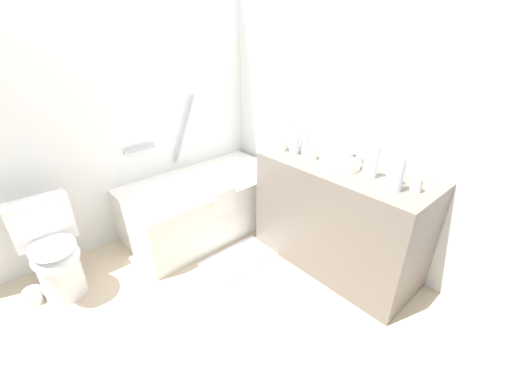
{
  "coord_description": "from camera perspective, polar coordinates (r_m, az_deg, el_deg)",
  "views": [
    {
      "loc": [
        -0.81,
        -1.34,
        1.75
      ],
      "look_at": [
        0.68,
        0.32,
        0.59
      ],
      "focal_mm": 22.6,
      "sensor_mm": 36.0,
      "label": 1
    }
  ],
  "objects": [
    {
      "name": "water_bottle_4",
      "position": [
        2.55,
        8.77,
        9.06
      ],
      "size": [
        0.07,
        0.07,
        0.23
      ],
      "color": "silver",
      "rests_on": "vanity_counter"
    },
    {
      "name": "water_bottle_5",
      "position": [
        2.09,
        23.95,
        2.87
      ],
      "size": [
        0.06,
        0.06,
        0.23
      ],
      "color": "silver",
      "rests_on": "vanity_counter"
    },
    {
      "name": "toilet",
      "position": [
        2.68,
        -32.2,
        -9.06
      ],
      "size": [
        0.39,
        0.51,
        0.72
      ],
      "rotation": [
        0.0,
        0.0,
        -1.6
      ],
      "color": "white",
      "rests_on": "ground_plane"
    },
    {
      "name": "drinking_glass_2",
      "position": [
        2.61,
        4.61,
        8.15
      ],
      "size": [
        0.07,
        0.07,
        0.08
      ],
      "primitive_type": "cylinder",
      "color": "white",
      "rests_on": "vanity_counter"
    },
    {
      "name": "toilet_paper_roll",
      "position": [
        2.85,
        -34.7,
        -14.86
      ],
      "size": [
        0.11,
        0.11,
        0.11
      ],
      "primitive_type": "cylinder",
      "color": "white",
      "rests_on": "ground_plane"
    },
    {
      "name": "sink_basin",
      "position": [
        2.37,
        14.59,
        4.83
      ],
      "size": [
        0.29,
        0.29,
        0.04
      ],
      "primitive_type": "cylinder",
      "color": "white",
      "rests_on": "vanity_counter"
    },
    {
      "name": "water_bottle_3",
      "position": [
        2.54,
        6.91,
        8.9
      ],
      "size": [
        0.07,
        0.07,
        0.21
      ],
      "color": "silver",
      "rests_on": "vanity_counter"
    },
    {
      "name": "vanity_counter",
      "position": [
        2.58,
        14.38,
        -4.35
      ],
      "size": [
        0.57,
        1.27,
        0.85
      ],
      "primitive_type": "cube",
      "color": "#6B6056",
      "rests_on": "ground_plane"
    },
    {
      "name": "wall_right_mirror",
      "position": [
        2.65,
        17.35,
        14.63
      ],
      "size": [
        0.1,
        3.06,
        2.43
      ],
      "primitive_type": "cube",
      "color": "silver",
      "rests_on": "ground_plane"
    },
    {
      "name": "wall_back_tiled",
      "position": [
        2.89,
        -25.62,
        14.19
      ],
      "size": [
        3.13,
        0.1,
        2.43
      ],
      "primitive_type": "cube",
      "color": "silver",
      "rests_on": "ground_plane"
    },
    {
      "name": "ground_plane",
      "position": [
        2.35,
        -7.6,
        -21.09
      ],
      "size": [
        3.73,
        3.73,
        0.0
      ],
      "primitive_type": "plane",
      "color": "#C1AD8E"
    },
    {
      "name": "water_bottle_1",
      "position": [
        2.61,
        6.45,
        9.79
      ],
      "size": [
        0.07,
        0.07,
        0.24
      ],
      "color": "silver",
      "rests_on": "vanity_counter"
    },
    {
      "name": "sink_faucet",
      "position": [
        2.5,
        16.85,
        5.92
      ],
      "size": [
        0.12,
        0.15,
        0.06
      ],
      "color": "#A4A4A9",
      "rests_on": "vanity_counter"
    },
    {
      "name": "water_bottle_0",
      "position": [
        2.16,
        23.09,
        3.58
      ],
      "size": [
        0.07,
        0.07,
        0.22
      ],
      "color": "silver",
      "rests_on": "vanity_counter"
    },
    {
      "name": "bathtub",
      "position": [
        3.07,
        -8.89,
        -1.77
      ],
      "size": [
        1.46,
        0.77,
        1.19
      ],
      "color": "silver",
      "rests_on": "ground_plane"
    },
    {
      "name": "drinking_glass_0",
      "position": [
        2.46,
        9.9,
        6.81
      ],
      "size": [
        0.08,
        0.08,
        0.09
      ],
      "primitive_type": "cylinder",
      "color": "white",
      "rests_on": "vanity_counter"
    },
    {
      "name": "water_bottle_2",
      "position": [
        2.23,
        20.1,
        4.95
      ],
      "size": [
        0.06,
        0.06,
        0.23
      ],
      "color": "silver",
      "rests_on": "vanity_counter"
    },
    {
      "name": "bath_mat",
      "position": [
        2.77,
        -3.07,
        -11.72
      ],
      "size": [
        0.6,
        0.35,
        0.01
      ],
      "primitive_type": "cube",
      "color": "white",
      "rests_on": "ground_plane"
    },
    {
      "name": "drinking_glass_1",
      "position": [
        2.16,
        26.53,
        1.15
      ],
      "size": [
        0.06,
        0.06,
        0.09
      ],
      "primitive_type": "cylinder",
      "color": "white",
      "rests_on": "vanity_counter"
    }
  ]
}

